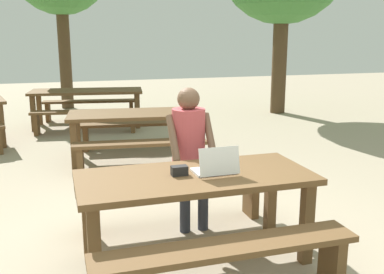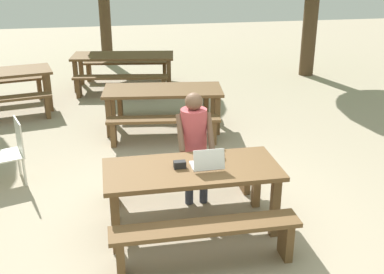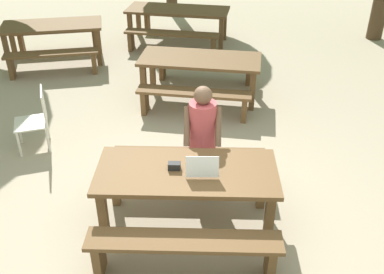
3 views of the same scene
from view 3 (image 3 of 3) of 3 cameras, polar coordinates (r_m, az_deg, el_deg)
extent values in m
plane|color=tan|center=(5.12, -0.62, -10.94)|extent=(30.00, 30.00, 0.00)
cube|color=brown|center=(4.66, -0.67, -4.48)|extent=(1.89, 0.84, 0.05)
cube|color=brown|center=(4.75, -11.18, -10.12)|extent=(0.09, 0.09, 0.69)
cube|color=brown|center=(4.70, 9.73, -10.56)|extent=(0.09, 0.09, 0.69)
cube|color=brown|center=(5.24, -9.82, -5.44)|extent=(0.09, 0.09, 0.69)
cube|color=brown|center=(5.19, 8.90, -5.78)|extent=(0.09, 0.09, 0.69)
cube|color=brown|center=(4.29, -1.03, -13.08)|extent=(1.85, 0.30, 0.05)
cube|color=brown|center=(4.57, -11.75, -14.68)|extent=(0.08, 0.24, 0.42)
cube|color=brown|center=(4.51, 9.92, -15.20)|extent=(0.08, 0.24, 0.42)
cube|color=brown|center=(5.41, -0.36, -2.31)|extent=(1.85, 0.30, 0.05)
cube|color=brown|center=(5.62, -8.80, -4.11)|extent=(0.08, 0.24, 0.42)
cube|color=brown|center=(5.58, 8.18, -4.41)|extent=(0.08, 0.24, 0.42)
cube|color=white|center=(4.66, 1.28, -4.03)|extent=(0.34, 0.23, 0.02)
cube|color=white|center=(4.48, 1.32, -3.81)|extent=(0.33, 0.07, 0.22)
cube|color=#0F1933|center=(4.48, 1.32, -3.74)|extent=(0.31, 0.05, 0.20)
cube|color=black|center=(4.65, -2.27, -3.70)|extent=(0.13, 0.08, 0.08)
cylinder|color=#333847|center=(5.38, 0.29, -5.25)|extent=(0.10, 0.10, 0.47)
cylinder|color=#333847|center=(5.38, 2.21, -5.28)|extent=(0.10, 0.10, 0.47)
cube|color=#333847|center=(5.29, 1.29, -2.32)|extent=(0.28, 0.28, 0.12)
cylinder|color=#C64C51|center=(5.19, 1.35, 1.37)|extent=(0.32, 0.32, 0.61)
cylinder|color=brown|center=(5.08, -0.67, 1.36)|extent=(0.07, 0.32, 0.41)
cylinder|color=brown|center=(5.08, 3.36, 1.30)|extent=(0.07, 0.32, 0.41)
sphere|color=brown|center=(5.00, 1.41, 5.31)|extent=(0.21, 0.21, 0.21)
cube|color=silver|center=(6.55, -19.79, 1.71)|extent=(0.56, 0.56, 0.02)
cube|color=silver|center=(6.43, -18.32, 3.81)|extent=(0.16, 0.42, 0.45)
cylinder|color=silver|center=(6.83, -21.05, 0.75)|extent=(0.04, 0.04, 0.38)
cylinder|color=silver|center=(6.51, -21.13, -0.89)|extent=(0.04, 0.04, 0.38)
cylinder|color=silver|center=(6.80, -17.91, 1.24)|extent=(0.04, 0.04, 0.38)
cylinder|color=silver|center=(6.47, -17.83, -0.39)|extent=(0.04, 0.04, 0.38)
cube|color=brown|center=(9.33, -17.43, 13.39)|extent=(2.02, 1.20, 0.05)
cube|color=brown|center=(9.30, -22.42, 9.83)|extent=(0.11, 0.11, 0.73)
cube|color=brown|center=(9.08, -11.83, 11.07)|extent=(0.11, 0.11, 0.73)
cube|color=brown|center=(9.88, -21.84, 11.16)|extent=(0.11, 0.11, 0.73)
cube|color=brown|center=(9.68, -11.83, 12.35)|extent=(0.11, 0.11, 0.73)
cube|color=brown|center=(8.81, -17.45, 10.10)|extent=(1.73, 0.64, 0.05)
cube|color=brown|center=(9.02, -21.98, 8.17)|extent=(0.13, 0.25, 0.41)
cube|color=brown|center=(8.82, -12.34, 9.27)|extent=(0.13, 0.25, 0.41)
cube|color=brown|center=(10.05, -16.81, 12.82)|extent=(1.73, 0.64, 0.05)
cube|color=brown|center=(10.24, -20.85, 11.08)|extent=(0.13, 0.25, 0.41)
cube|color=brown|center=(10.06, -12.28, 12.08)|extent=(0.13, 0.25, 0.41)
cube|color=brown|center=(10.07, -1.83, 15.85)|extent=(2.29, 1.15, 0.05)
cube|color=brown|center=(10.13, -7.84, 13.48)|extent=(0.10, 0.10, 0.69)
cube|color=brown|center=(9.73, 3.71, 12.93)|extent=(0.10, 0.10, 0.69)
cube|color=brown|center=(10.71, -6.82, 14.56)|extent=(0.10, 0.10, 0.69)
cube|color=brown|center=(10.33, 4.15, 14.05)|extent=(0.10, 0.10, 0.69)
cube|color=brown|center=(9.54, -2.63, 13.03)|extent=(1.99, 0.59, 0.05)
cube|color=brown|center=(9.83, -7.75, 12.00)|extent=(0.11, 0.25, 0.39)
cube|color=brown|center=(9.46, 2.75, 11.46)|extent=(0.11, 0.25, 0.39)
cube|color=brown|center=(10.78, -1.06, 15.28)|extent=(1.99, 0.59, 0.05)
cube|color=brown|center=(11.05, -5.70, 14.35)|extent=(0.11, 0.25, 0.39)
cube|color=brown|center=(10.72, 3.74, 13.89)|extent=(0.11, 0.25, 0.39)
cube|color=brown|center=(7.46, 1.03, 9.86)|extent=(2.07, 1.08, 0.05)
cube|color=brown|center=(7.48, -6.16, 6.74)|extent=(0.10, 0.10, 0.67)
cube|color=brown|center=(7.26, 7.67, 5.82)|extent=(0.10, 0.10, 0.67)
cube|color=brown|center=(8.04, -5.05, 8.65)|extent=(0.10, 0.10, 0.67)
cube|color=brown|center=(7.84, 7.85, 7.84)|extent=(0.10, 0.10, 0.67)
cube|color=brown|center=(6.96, 0.24, 5.67)|extent=(1.81, 0.52, 0.05)
cube|color=brown|center=(7.20, -6.03, 4.50)|extent=(0.11, 0.25, 0.39)
cube|color=brown|center=(7.00, 6.67, 3.60)|extent=(0.11, 0.25, 0.39)
cube|color=brown|center=(8.19, 1.67, 9.81)|extent=(1.81, 0.52, 0.05)
cube|color=brown|center=(8.40, -3.78, 8.72)|extent=(0.11, 0.25, 0.39)
cube|color=brown|center=(8.23, 7.18, 8.02)|extent=(0.11, 0.25, 0.39)
camera|label=1|loc=(2.08, -42.88, -32.72)|focal=42.16mm
camera|label=2|loc=(1.40, -110.10, -37.75)|focal=44.89mm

